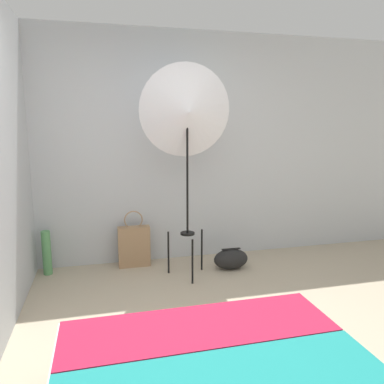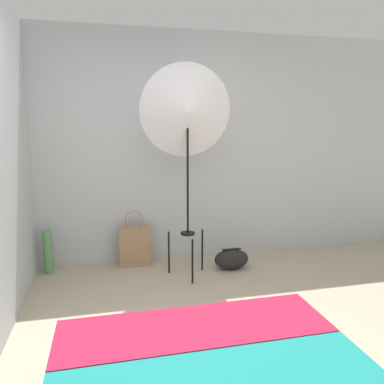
{
  "view_description": "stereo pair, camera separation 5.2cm",
  "coord_description": "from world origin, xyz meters",
  "views": [
    {
      "loc": [
        -0.63,
        -2.06,
        1.58
      ],
      "look_at": [
        0.23,
        1.37,
        0.94
      ],
      "focal_mm": 35.0,
      "sensor_mm": 36.0,
      "label": 1
    },
    {
      "loc": [
        -0.58,
        -2.07,
        1.58
      ],
      "look_at": [
        0.23,
        1.37,
        0.94
      ],
      "focal_mm": 35.0,
      "sensor_mm": 36.0,
      "label": 2
    }
  ],
  "objects": [
    {
      "name": "ground_plane",
      "position": [
        0.0,
        0.0,
        0.0
      ],
      "size": [
        14.0,
        14.0,
        0.0
      ],
      "primitive_type": "plane",
      "color": "tan"
    },
    {
      "name": "tote_bag",
      "position": [
        -0.29,
        1.99,
        0.24
      ],
      "size": [
        0.35,
        0.11,
        0.64
      ],
      "color": "#9E7A56",
      "rests_on": "ground_plane"
    },
    {
      "name": "wall_back",
      "position": [
        0.0,
        2.17,
        1.3
      ],
      "size": [
        8.0,
        0.05,
        2.6
      ],
      "color": "#B7BCC1",
      "rests_on": "ground_plane"
    },
    {
      "name": "photo_umbrella",
      "position": [
        0.23,
        1.59,
        1.69
      ],
      "size": [
        0.93,
        0.37,
        2.17
      ],
      "color": "black",
      "rests_on": "ground_plane"
    },
    {
      "name": "paper_roll",
      "position": [
        -1.21,
        1.98,
        0.24
      ],
      "size": [
        0.09,
        0.09,
        0.47
      ],
      "color": "#56995B",
      "rests_on": "ground_plane"
    },
    {
      "name": "duffel_bag",
      "position": [
        0.74,
        1.65,
        0.11
      ],
      "size": [
        0.38,
        0.22,
        0.23
      ],
      "color": "black",
      "rests_on": "ground_plane"
    }
  ]
}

